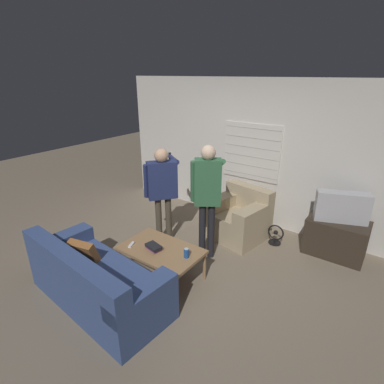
% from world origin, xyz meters
% --- Properties ---
extents(ground_plane, '(16.00, 16.00, 0.00)m').
position_xyz_m(ground_plane, '(0.00, 0.00, 0.00)').
color(ground_plane, '#7F705B').
extents(wall_back, '(5.20, 0.08, 2.55)m').
position_xyz_m(wall_back, '(0.00, 2.03, 1.28)').
color(wall_back, silver).
rests_on(wall_back, ground_plane).
extents(couch_blue, '(1.92, 0.96, 0.80)m').
position_xyz_m(couch_blue, '(-0.34, -1.12, 0.31)').
color(couch_blue, '#384C7F').
rests_on(couch_blue, ground_plane).
extents(armchair_beige, '(1.02, 0.96, 0.84)m').
position_xyz_m(armchair_beige, '(0.30, 1.33, 0.34)').
color(armchair_beige, tan).
rests_on(armchair_beige, ground_plane).
extents(coffee_table, '(1.08, 0.68, 0.44)m').
position_xyz_m(coffee_table, '(-0.02, -0.29, 0.41)').
color(coffee_table, '#9E754C').
rests_on(coffee_table, ground_plane).
extents(tv_stand, '(0.85, 0.52, 0.57)m').
position_xyz_m(tv_stand, '(1.77, 1.68, 0.28)').
color(tv_stand, '#33281E').
rests_on(tv_stand, ground_plane).
extents(tv, '(0.75, 0.45, 0.45)m').
position_xyz_m(tv, '(1.77, 1.68, 0.79)').
color(tv, '#B2B2B7').
rests_on(tv, tv_stand).
extents(person_left_standing, '(0.53, 0.81, 1.57)m').
position_xyz_m(person_left_standing, '(-0.62, 0.47, 1.00)').
color(person_left_standing, '#4C4233').
rests_on(person_left_standing, ground_plane).
extents(person_right_standing, '(0.48, 0.82, 1.73)m').
position_xyz_m(person_right_standing, '(0.20, 0.49, 1.09)').
color(person_right_standing, black).
rests_on(person_right_standing, ground_plane).
extents(book_stack, '(0.25, 0.18, 0.07)m').
position_xyz_m(book_stack, '(-0.09, -0.35, 0.48)').
color(book_stack, '#75387F').
rests_on(book_stack, coffee_table).
extents(soda_can, '(0.07, 0.07, 0.13)m').
position_xyz_m(soda_can, '(0.37, -0.25, 0.51)').
color(soda_can, '#194C9E').
rests_on(soda_can, coffee_table).
extents(spare_remote, '(0.08, 0.14, 0.02)m').
position_xyz_m(spare_remote, '(-0.40, -0.46, 0.46)').
color(spare_remote, white).
rests_on(spare_remote, coffee_table).
extents(floor_fan, '(0.27, 0.20, 0.33)m').
position_xyz_m(floor_fan, '(0.92, 1.45, 0.15)').
color(floor_fan, black).
rests_on(floor_fan, ground_plane).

